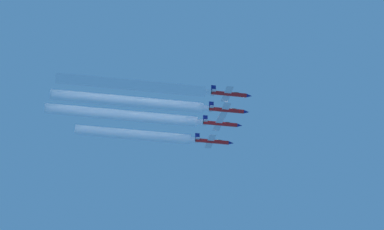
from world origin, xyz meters
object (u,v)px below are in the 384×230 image
(jet_inner_right, at_px, (230,94))
(jet_inner_left, at_px, (221,124))
(jet_center, at_px, (228,110))
(jet_far_left, at_px, (213,141))

(jet_inner_right, bearing_deg, jet_inner_left, 176.92)
(jet_inner_left, xyz_separation_m, jet_center, (9.61, 0.07, -0.59))
(jet_inner_left, bearing_deg, jet_inner_right, -3.08)
(jet_far_left, relative_size, jet_inner_right, 1.00)
(jet_inner_left, xyz_separation_m, jet_inner_right, (18.50, -1.00, -0.15))
(jet_far_left, height_order, jet_center, jet_center)
(jet_inner_left, distance_m, jet_center, 9.63)
(jet_far_left, bearing_deg, jet_inner_right, -0.85)
(jet_center, relative_size, jet_inner_right, 1.00)
(jet_inner_left, height_order, jet_inner_right, jet_inner_left)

